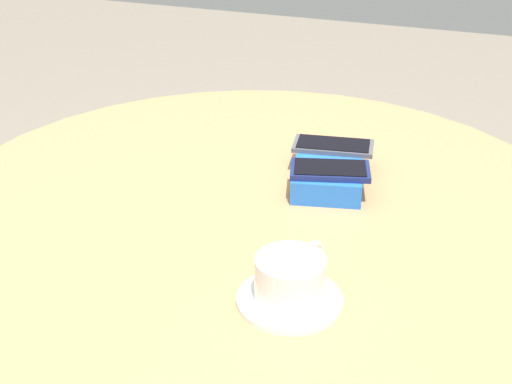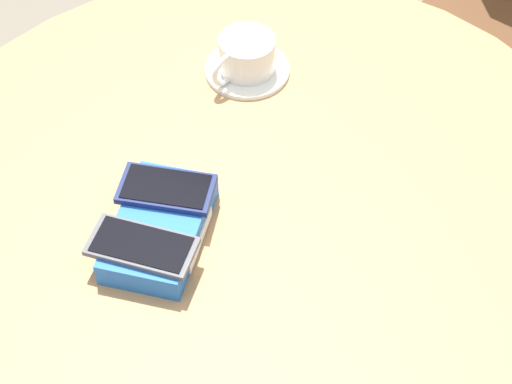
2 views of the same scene
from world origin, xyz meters
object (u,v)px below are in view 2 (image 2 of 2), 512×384
Objects in this scene: coffee_cup at (246,54)px; saucer at (247,70)px; phone_gray at (142,246)px; phone_navy at (166,189)px; phone_box at (160,228)px; round_table at (256,241)px.

saucer is at bearing -16.39° from coffee_cup.
coffee_cup is at bearing 7.04° from phone_gray.
phone_gray is 1.04× the size of phone_navy.
phone_box is 1.52× the size of saucer.
phone_box is 0.36m from saucer.
phone_box reaches higher than saucer.
round_table is 0.19m from phone_navy.
saucer is at bearing 6.88° from phone_gray.
phone_navy is at bearing -174.64° from saucer.
phone_box is 0.36m from coffee_cup.
phone_box is at bearing -173.02° from saucer.
round_table is at bearing -56.74° from phone_navy.
phone_navy reaches higher than saucer.
round_table is at bearing -26.76° from phone_gray.
round_table is 7.87× the size of saucer.
saucer is 1.13× the size of coffee_cup.
phone_gray is 1.08× the size of saucer.
phone_box is 1.72× the size of coffee_cup.
phone_navy reaches higher than phone_gray.
phone_navy is 0.31m from coffee_cup.
phone_box reaches higher than round_table.
coffee_cup reaches higher than round_table.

